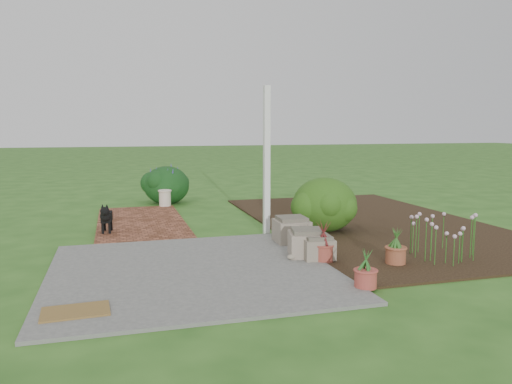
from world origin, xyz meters
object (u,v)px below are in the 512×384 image
object	(u,v)px
evergreen_shrub	(325,203)
stone_trough_near	(317,248)
black_dog	(106,216)
cream_ceramic_urn	(165,198)

from	to	relation	value
evergreen_shrub	stone_trough_near	bearing A→B (deg)	-116.35
stone_trough_near	black_dog	bearing A→B (deg)	138.03
black_dog	evergreen_shrub	size ratio (longest dim) A/B	0.49
black_dog	cream_ceramic_urn	bearing A→B (deg)	70.38
stone_trough_near	cream_ceramic_urn	bearing A→B (deg)	106.80
stone_trough_near	black_dog	size ratio (longest dim) A/B	0.75
black_dog	cream_ceramic_urn	size ratio (longest dim) A/B	1.54
stone_trough_near	evergreen_shrub	bearing A→B (deg)	63.65
cream_ceramic_urn	evergreen_shrub	size ratio (longest dim) A/B	0.32
stone_trough_near	black_dog	distance (m)	3.76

